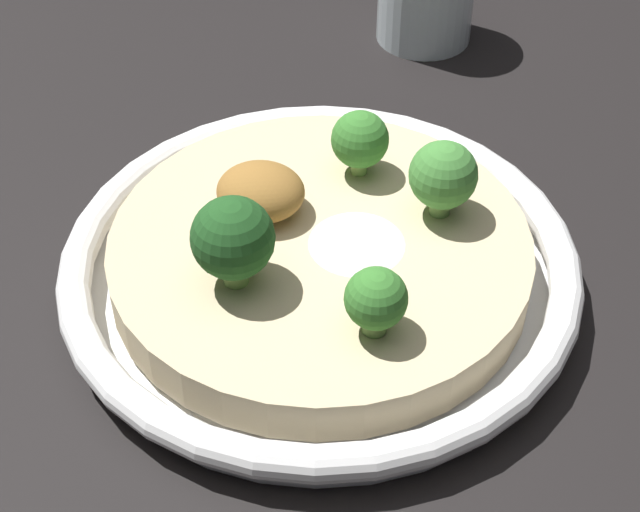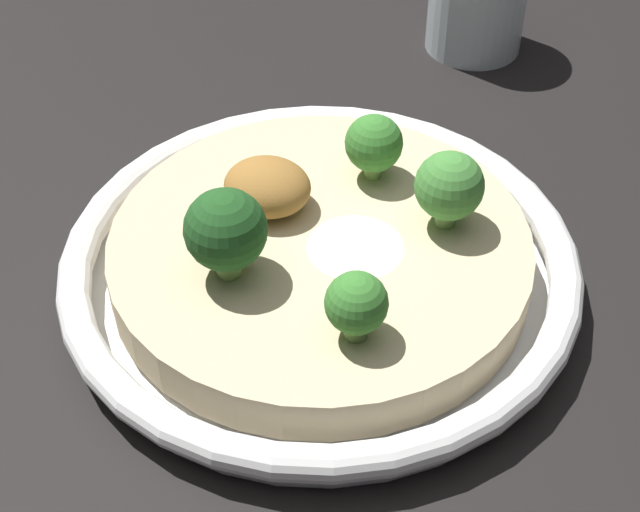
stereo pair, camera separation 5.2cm
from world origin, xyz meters
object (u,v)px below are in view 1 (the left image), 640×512
Objects in this scene: broccoli_front at (360,140)px; broccoli_back at (376,300)px; broccoli_back_right at (233,239)px; risotto_bowl at (320,263)px; broccoli_left at (443,176)px.

broccoli_back is at bearing 104.00° from broccoli_front.
broccoli_back_right is at bearing -13.82° from broccoli_back.
risotto_bowl is 0.07m from broccoli_back_right.
risotto_bowl is 7.67× the size of broccoli_back.
broccoli_front is 0.11m from broccoli_back_right.
broccoli_left is 1.21× the size of broccoli_back.
broccoli_back_right is at bearing 66.32° from broccoli_front.
broccoli_back_right is 0.08m from broccoli_back.
broccoli_left reaches higher than broccoli_back.
broccoli_back_right is at bearing 38.72° from broccoli_left.
risotto_bowl is 0.08m from broccoli_left.
broccoli_front is at bearing -113.68° from broccoli_back_right.
broccoli_back_right is 0.12m from broccoli_left.
broccoli_back_right is (0.03, 0.04, 0.05)m from risotto_bowl.
broccoli_front is 1.07× the size of broccoli_back.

